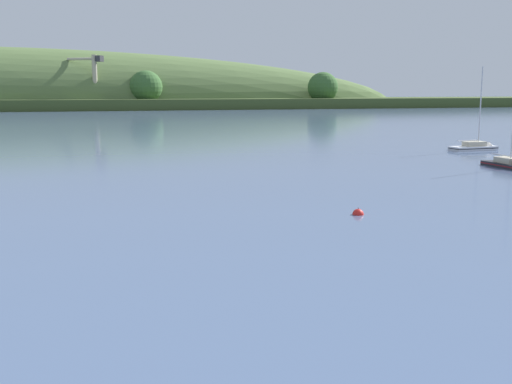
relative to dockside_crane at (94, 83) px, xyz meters
The scene contains 4 objects.
dockside_crane is the anchor object (origin of this frame).
sailboat_near_mooring 187.40m from the dockside_crane, 72.87° to the right, with size 7.42×3.17×11.94m.
sailboat_midwater_white 202.68m from the dockside_crane, 76.40° to the right, with size 2.50×6.24×9.75m.
mooring_buoy_foreground 217.08m from the dockside_crane, 83.76° to the right, with size 0.74×0.74×0.82m.
Camera 1 is at (-5.99, -2.76, 7.93)m, focal length 43.38 mm.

